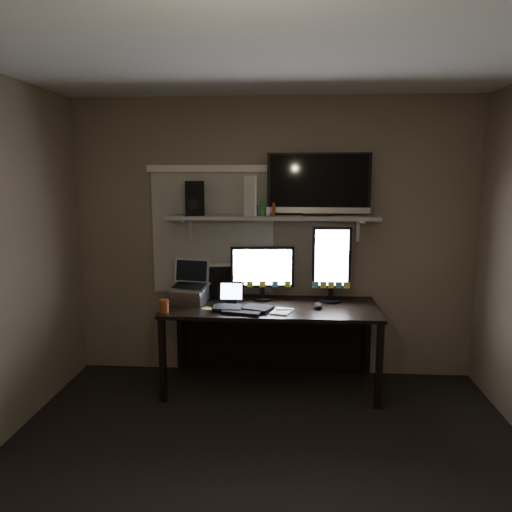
# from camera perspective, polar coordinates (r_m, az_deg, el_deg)

# --- Properties ---
(floor) EXTENTS (3.60, 3.60, 0.00)m
(floor) POSITION_cam_1_polar(r_m,az_deg,el_deg) (3.24, 0.57, -25.13)
(floor) COLOR black
(floor) RESTS_ON ground
(ceiling) EXTENTS (3.60, 3.60, 0.00)m
(ceiling) POSITION_cam_1_polar(r_m,az_deg,el_deg) (2.75, 0.67, 23.32)
(ceiling) COLOR silver
(ceiling) RESTS_ON back_wall
(back_wall) EXTENTS (3.60, 0.00, 3.60)m
(back_wall) POSITION_cam_1_polar(r_m,az_deg,el_deg) (4.51, 1.98, 1.94)
(back_wall) COLOR #6C604D
(back_wall) RESTS_ON floor
(window_blinds) EXTENTS (1.10, 0.02, 1.10)m
(window_blinds) POSITION_cam_1_polar(r_m,az_deg,el_deg) (4.54, -4.98, 2.60)
(window_blinds) COLOR silver
(window_blinds) RESTS_ON back_wall
(desk) EXTENTS (1.80, 0.75, 0.73)m
(desk) POSITION_cam_1_polar(r_m,az_deg,el_deg) (4.41, 1.81, -7.51)
(desk) COLOR black
(desk) RESTS_ON floor
(wall_shelf) EXTENTS (1.80, 0.35, 0.03)m
(wall_shelf) POSITION_cam_1_polar(r_m,az_deg,el_deg) (4.31, 1.91, 4.47)
(wall_shelf) COLOR #9F9F9B
(wall_shelf) RESTS_ON back_wall
(monitor_landscape) EXTENTS (0.56, 0.11, 0.49)m
(monitor_landscape) POSITION_cam_1_polar(r_m,az_deg,el_deg) (4.38, 0.74, -1.93)
(monitor_landscape) COLOR black
(monitor_landscape) RESTS_ON desk
(monitor_portrait) EXTENTS (0.34, 0.07, 0.67)m
(monitor_portrait) POSITION_cam_1_polar(r_m,az_deg,el_deg) (4.35, 8.61, -0.89)
(monitor_portrait) COLOR black
(monitor_portrait) RESTS_ON desk
(keyboard) EXTENTS (0.51, 0.29, 0.03)m
(keyboard) POSITION_cam_1_polar(r_m,az_deg,el_deg) (4.11, -1.55, -5.99)
(keyboard) COLOR black
(keyboard) RESTS_ON desk
(mouse) EXTENTS (0.08, 0.13, 0.04)m
(mouse) POSITION_cam_1_polar(r_m,az_deg,el_deg) (4.19, 7.10, -5.66)
(mouse) COLOR black
(mouse) RESTS_ON desk
(notepad) EXTENTS (0.20, 0.24, 0.01)m
(notepad) POSITION_cam_1_polar(r_m,az_deg,el_deg) (4.06, 2.96, -6.35)
(notepad) COLOR white
(notepad) RESTS_ON desk
(tablet) EXTENTS (0.22, 0.09, 0.19)m
(tablet) POSITION_cam_1_polar(r_m,az_deg,el_deg) (4.31, -2.81, -4.17)
(tablet) COLOR black
(tablet) RESTS_ON desk
(file_sorter) EXTENTS (0.25, 0.15, 0.30)m
(file_sorter) POSITION_cam_1_polar(r_m,az_deg,el_deg) (4.52, -4.38, -2.82)
(file_sorter) COLOR black
(file_sorter) RESTS_ON desk
(laptop) EXTENTS (0.36, 0.31, 0.36)m
(laptop) POSITION_cam_1_polar(r_m,az_deg,el_deg) (4.33, -7.63, -3.02)
(laptop) COLOR silver
(laptop) RESTS_ON desk
(cup) EXTENTS (0.09, 0.09, 0.11)m
(cup) POSITION_cam_1_polar(r_m,az_deg,el_deg) (4.10, -10.44, -5.65)
(cup) COLOR #913E1A
(cup) RESTS_ON desk
(sticky_notes) EXTENTS (0.34, 0.27, 0.00)m
(sticky_notes) POSITION_cam_1_polar(r_m,az_deg,el_deg) (4.22, -5.75, -5.80)
(sticky_notes) COLOR yellow
(sticky_notes) RESTS_ON desk
(tv) EXTENTS (0.89, 0.19, 0.53)m
(tv) POSITION_cam_1_polar(r_m,az_deg,el_deg) (4.34, 7.16, 8.13)
(tv) COLOR black
(tv) RESTS_ON wall_shelf
(game_console) EXTENTS (0.12, 0.29, 0.34)m
(game_console) POSITION_cam_1_polar(r_m,az_deg,el_deg) (4.33, -0.63, 6.95)
(game_console) COLOR silver
(game_console) RESTS_ON wall_shelf
(speaker) EXTENTS (0.19, 0.22, 0.29)m
(speaker) POSITION_cam_1_polar(r_m,az_deg,el_deg) (4.35, -6.99, 6.58)
(speaker) COLOR black
(speaker) RESTS_ON wall_shelf
(bottles) EXTENTS (0.20, 0.08, 0.12)m
(bottles) POSITION_cam_1_polar(r_m,az_deg,el_deg) (4.25, 0.68, 5.44)
(bottles) COLOR #A50F0C
(bottles) RESTS_ON wall_shelf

